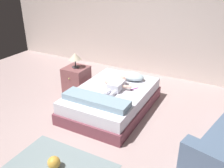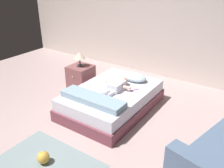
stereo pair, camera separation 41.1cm
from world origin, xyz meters
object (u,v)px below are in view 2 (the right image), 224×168
at_px(bed, 112,99).
at_px(nightstand, 81,78).
at_px(pillow, 134,77).
at_px(toothbrush, 135,90).
at_px(lamp, 80,56).
at_px(baby, 118,85).
at_px(toy_ball, 43,157).

relative_size(bed, nightstand, 3.38).
height_order(bed, pillow, pillow).
relative_size(toothbrush, lamp, 0.51).
height_order(baby, lamp, lamp).
bearing_deg(toy_ball, toothbrush, 80.48).
height_order(pillow, baby, baby).
bearing_deg(toy_ball, pillow, 87.73).
relative_size(pillow, toy_ball, 3.00).
distance_m(pillow, lamp, 1.13).
bearing_deg(toothbrush, baby, -154.58).
xyz_separation_m(bed, nightstand, (-0.94, 0.27, 0.07)).
xyz_separation_m(toothbrush, toy_ball, (-0.30, -1.80, -0.31)).
bearing_deg(nightstand, toy_ball, -62.34).
height_order(baby, nightstand, baby).
height_order(lamp, toy_ball, lamp).
height_order(pillow, lamp, lamp).
distance_m(baby, toy_ball, 1.71).
height_order(toothbrush, lamp, lamp).
bearing_deg(lamp, bed, -15.79).
relative_size(baby, toy_ball, 3.87).
bearing_deg(nightstand, lamp, 90.00).
bearing_deg(pillow, lamp, -165.69).
bearing_deg(lamp, baby, -11.07).
distance_m(bed, toothbrush, 0.44).
xyz_separation_m(pillow, baby, (-0.05, -0.47, -0.00)).
bearing_deg(toothbrush, pillow, 122.43).
xyz_separation_m(baby, nightstand, (-1.01, 0.20, -0.19)).
distance_m(nightstand, lamp, 0.47).
height_order(toothbrush, toy_ball, toothbrush).
relative_size(bed, lamp, 6.17).
relative_size(baby, nightstand, 1.18).
relative_size(bed, baby, 2.86).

